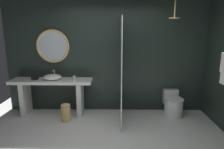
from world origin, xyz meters
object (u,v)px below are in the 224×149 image
(tissue_box, at_px, (35,78))
(waste_bin, at_px, (66,112))
(rain_shower_head, at_px, (174,17))
(vessel_sink, at_px, (53,77))
(toilet, at_px, (173,104))
(round_wall_mirror, at_px, (53,46))
(tumbler_cup, at_px, (74,78))

(tissue_box, height_order, waste_bin, tissue_box)
(rain_shower_head, bearing_deg, vessel_sink, 175.21)
(tissue_box, relative_size, toilet, 0.22)
(vessel_sink, height_order, round_wall_mirror, round_wall_mirror)
(tissue_box, bearing_deg, toilet, -0.43)
(tumbler_cup, relative_size, rain_shower_head, 0.29)
(round_wall_mirror, bearing_deg, vessel_sink, -82.88)
(vessel_sink, bearing_deg, waste_bin, -44.85)
(tumbler_cup, bearing_deg, round_wall_mirror, 153.49)
(vessel_sink, relative_size, waste_bin, 1.03)
(round_wall_mirror, xyz_separation_m, rain_shower_head, (2.62, -0.48, 0.62))
(tissue_box, height_order, round_wall_mirror, round_wall_mirror)
(tissue_box, distance_m, rain_shower_head, 3.29)
(vessel_sink, xyz_separation_m, tumbler_cup, (0.49, 0.01, -0.02))
(tumbler_cup, height_order, rain_shower_head, rain_shower_head)
(vessel_sink, bearing_deg, tumbler_cup, 0.82)
(vessel_sink, distance_m, tissue_box, 0.41)
(vessel_sink, relative_size, tumbler_cup, 4.10)
(round_wall_mirror, xyz_separation_m, toilet, (2.78, -0.25, -1.32))
(waste_bin, bearing_deg, toilet, 8.70)
(round_wall_mirror, relative_size, waste_bin, 1.96)
(round_wall_mirror, xyz_separation_m, waste_bin, (0.39, -0.62, -1.37))
(tumbler_cup, relative_size, tissue_box, 0.72)
(tumbler_cup, xyz_separation_m, toilet, (2.26, 0.01, -0.63))
(vessel_sink, height_order, waste_bin, vessel_sink)
(tissue_box, height_order, toilet, tissue_box)
(rain_shower_head, relative_size, waste_bin, 0.87)
(vessel_sink, height_order, tissue_box, vessel_sink)
(tumbler_cup, relative_size, toilet, 0.16)
(vessel_sink, relative_size, round_wall_mirror, 0.53)
(vessel_sink, xyz_separation_m, round_wall_mirror, (-0.03, 0.27, 0.67))
(round_wall_mirror, relative_size, toilet, 1.26)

